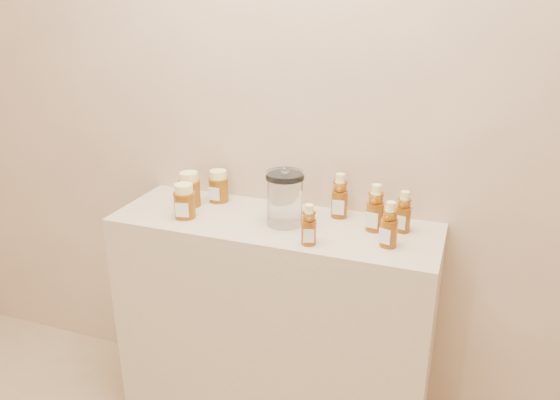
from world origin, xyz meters
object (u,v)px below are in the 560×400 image
at_px(honey_jar_left, 190,189).
at_px(glass_canister, 285,196).
at_px(bear_bottle_back_left, 340,193).
at_px(display_table, 274,326).
at_px(bear_bottle_front_left, 309,222).

distance_m(honey_jar_left, glass_canister, 0.41).
height_order(bear_bottle_back_left, glass_canister, glass_canister).
distance_m(bear_bottle_back_left, glass_canister, 0.21).
bearing_deg(glass_canister, display_table, 176.07).
relative_size(bear_bottle_back_left, bear_bottle_front_left, 1.20).
distance_m(display_table, glass_canister, 0.56).
bearing_deg(bear_bottle_back_left, honey_jar_left, -177.37).
relative_size(display_table, honey_jar_left, 8.85).
xyz_separation_m(bear_bottle_back_left, glass_canister, (-0.17, -0.13, 0.01)).
bearing_deg(bear_bottle_back_left, glass_canister, -148.39).
height_order(display_table, bear_bottle_back_left, bear_bottle_back_left).
distance_m(bear_bottle_front_left, honey_jar_left, 0.56).
bearing_deg(display_table, glass_canister, -3.93).
relative_size(honey_jar_left, glass_canister, 0.64).
xyz_separation_m(display_table, bear_bottle_front_left, (0.17, -0.13, 0.53)).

